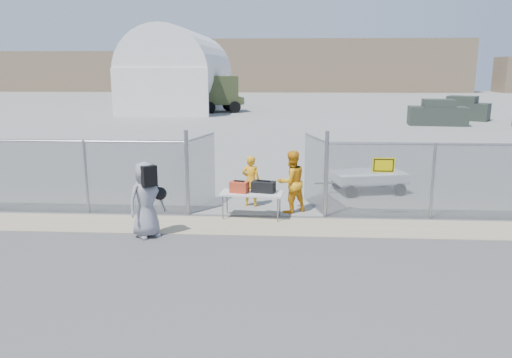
# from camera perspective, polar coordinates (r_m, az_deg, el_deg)

# --- Properties ---
(ground) EXTENTS (160.00, 160.00, 0.00)m
(ground) POSITION_cam_1_polar(r_m,az_deg,el_deg) (12.73, -0.53, -6.82)
(ground) COLOR #484545
(tarmac_inside) EXTENTS (160.00, 80.00, 0.01)m
(tarmac_inside) POSITION_cam_1_polar(r_m,az_deg,el_deg) (54.14, 2.51, 8.15)
(tarmac_inside) COLOR gray
(tarmac_inside) RESTS_ON ground
(dirt_strip) EXTENTS (44.00, 1.60, 0.01)m
(dirt_strip) POSITION_cam_1_polar(r_m,az_deg,el_deg) (13.67, -0.25, -5.39)
(dirt_strip) COLOR tan
(dirt_strip) RESTS_ON ground
(distant_hills) EXTENTS (140.00, 6.00, 9.00)m
(distant_hills) POSITION_cam_1_polar(r_m,az_deg,el_deg) (90.07, 6.18, 12.74)
(distant_hills) COLOR #7F684F
(distant_hills) RESTS_ON ground
(chain_link_fence) EXTENTS (40.00, 0.20, 2.20)m
(chain_link_fence) POSITION_cam_1_polar(r_m,az_deg,el_deg) (14.34, 0.00, 0.00)
(chain_link_fence) COLOR gray
(chain_link_fence) RESTS_ON ground
(quonset_hangar) EXTENTS (9.00, 18.00, 8.00)m
(quonset_hangar) POSITION_cam_1_polar(r_m,az_deg,el_deg) (53.09, -8.59, 12.25)
(quonset_hangar) COLOR white
(quonset_hangar) RESTS_ON ground
(folding_table) EXTENTS (1.82, 0.89, 0.75)m
(folding_table) POSITION_cam_1_polar(r_m,az_deg,el_deg) (14.32, -0.50, -3.02)
(folding_table) COLOR silver
(folding_table) RESTS_ON ground
(orange_bag) EXTENTS (0.56, 0.44, 0.31)m
(orange_bag) POSITION_cam_1_polar(r_m,az_deg,el_deg) (14.22, -1.93, -0.92)
(orange_bag) COLOR red
(orange_bag) RESTS_ON folding_table
(black_duffel) EXTENTS (0.71, 0.51, 0.31)m
(black_duffel) POSITION_cam_1_polar(r_m,az_deg,el_deg) (14.25, 0.86, -0.90)
(black_duffel) COLOR black
(black_duffel) RESTS_ON folding_table
(security_worker_left) EXTENTS (0.66, 0.52, 1.60)m
(security_worker_left) POSITION_cam_1_polar(r_m,az_deg,el_deg) (15.42, -0.58, -0.24)
(security_worker_left) COLOR #F7A213
(security_worker_left) RESTS_ON ground
(security_worker_right) EXTENTS (1.14, 1.07, 1.86)m
(security_worker_right) POSITION_cam_1_polar(r_m,az_deg,el_deg) (14.80, 4.06, -0.31)
(security_worker_right) COLOR #F7A213
(security_worker_right) RESTS_ON ground
(visitor) EXTENTS (1.13, 1.09, 1.95)m
(visitor) POSITION_cam_1_polar(r_m,az_deg,el_deg) (12.91, -12.43, -2.31)
(visitor) COLOR gray
(visitor) RESTS_ON ground
(utility_trailer) EXTENTS (3.43, 2.29, 0.76)m
(utility_trailer) POSITION_cam_1_polar(r_m,az_deg,el_deg) (17.69, 12.68, -0.27)
(utility_trailer) COLOR silver
(utility_trailer) RESTS_ON ground
(military_truck) EXTENTS (7.67, 4.87, 3.43)m
(military_truck) POSITION_cam_1_polar(r_m,az_deg,el_deg) (48.43, -5.94, 9.59)
(military_truck) COLOR #3D4724
(military_truck) RESTS_ON ground
(parked_vehicle_near) EXTENTS (4.33, 2.32, 1.88)m
(parked_vehicle_near) POSITION_cam_1_polar(r_m,az_deg,el_deg) (39.83, 20.04, 7.13)
(parked_vehicle_near) COLOR #2F382F
(parked_vehicle_near) RESTS_ON ground
(parked_vehicle_mid) EXTENTS (4.58, 3.76, 1.90)m
(parked_vehicle_mid) POSITION_cam_1_polar(r_m,az_deg,el_deg) (44.73, 22.45, 7.48)
(parked_vehicle_mid) COLOR #2F382F
(parked_vehicle_mid) RESTS_ON ground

